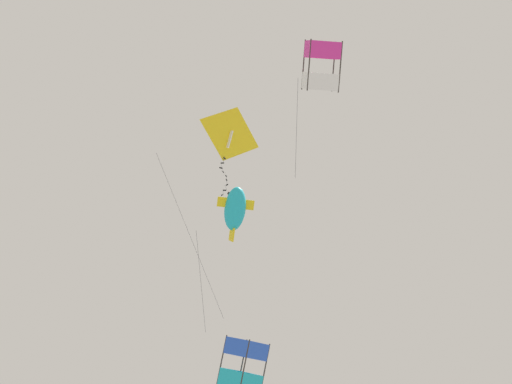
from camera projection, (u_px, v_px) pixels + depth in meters
The scene contains 4 objects.
kite_box_mid_left at pixel (322, 66), 36.77m from camera, with size 3.19×2.54×5.92m.
kite_box_highest at pixel (243, 365), 37.19m from camera, with size 2.21×1.85×7.05m.
kite_fish_low_drifter at pixel (235, 209), 39.86m from camera, with size 3.39×2.52×6.51m.
kite_delta_near_left at pixel (229, 135), 42.31m from camera, with size 3.17×4.79×9.44m.
Camera 1 is at (-22.61, 31.50, 12.02)m, focal length 59.86 mm.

